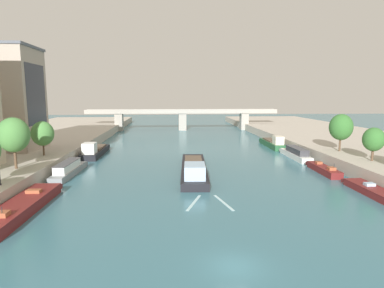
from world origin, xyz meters
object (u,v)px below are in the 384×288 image
tree_left_distant (43,134)px  moored_boat_left_near (69,169)px  tree_right_far (374,139)px  moored_boat_right_end (383,196)px  tree_left_nearest (13,135)px  tree_right_end_of_row (341,127)px  bridge_far (182,117)px  moored_boat_left_upstream (95,151)px  barge_midriver (194,169)px  moored_boat_right_downstream (273,143)px  moored_boat_left_end (22,206)px  moored_boat_right_gap_after (296,153)px  moored_boat_right_midway (323,169)px

tree_left_distant → moored_boat_left_near: bearing=-43.1°
tree_right_far → moored_boat_right_end: bearing=-117.1°
tree_left_nearest → tree_right_far: (55.32, 1.81, -1.43)m
tree_right_end_of_row → bridge_far: 68.04m
tree_right_far → tree_right_end_of_row: (-0.46, 9.36, 1.09)m
moored_boat_right_end → tree_left_nearest: bearing=167.7°
tree_right_end_of_row → bridge_far: (-27.62, 62.15, -1.87)m
bridge_far → moored_boat_right_end: bearing=-75.5°
moored_boat_right_end → tree_left_nearest: tree_left_nearest is taller
moored_boat_left_upstream → tree_left_nearest: (-6.16, -22.75, 6.28)m
barge_midriver → tree_right_end_of_row: bearing=13.5°
moored_boat_right_end → tree_left_distant: tree_left_distant is taller
moored_boat_right_downstream → bridge_far: bridge_far is taller
bridge_far → barge_midriver: bearing=-90.7°
moored_boat_left_near → tree_right_far: bearing=-3.8°
moored_boat_left_end → moored_boat_left_near: moored_boat_left_end is taller
moored_boat_right_end → tree_left_distant: size_ratio=2.54×
moored_boat_left_near → moored_boat_right_end: 45.83m
tree_right_end_of_row → bridge_far: bearing=114.0°
moored_boat_left_end → moored_boat_left_near: bearing=89.8°
moored_boat_left_end → tree_right_far: tree_right_far is taller
barge_midriver → tree_left_nearest: size_ratio=3.16×
moored_boat_right_end → tree_right_far: 14.99m
tree_left_nearest → bridge_far: bearing=69.6°
bridge_far → tree_left_distant: bearing=-113.4°
moored_boat_right_end → moored_boat_right_gap_after: moored_boat_right_gap_after is taller
moored_boat_right_midway → moored_boat_right_gap_after: size_ratio=0.78×
barge_midriver → moored_boat_right_midway: 21.94m
bridge_far → tree_right_far: bearing=-68.6°
tree_right_far → moored_boat_right_downstream: bearing=103.3°
moored_boat_right_end → bridge_far: size_ratio=0.22×
bridge_far → moored_boat_left_upstream: bearing=-112.6°
moored_boat_left_near → tree_right_far: (49.42, -3.25, 4.89)m
moored_boat_left_near → moored_boat_right_gap_after: bearing=15.2°
barge_midriver → moored_boat_right_midway: bearing=-0.9°
tree_left_nearest → bridge_far: tree_left_nearest is taller
moored_boat_right_gap_after → moored_boat_right_midway: bearing=-91.0°
barge_midriver → moored_boat_right_end: 27.10m
moored_boat_left_upstream → moored_boat_right_midway: (42.13, -18.78, -0.43)m
tree_left_nearest → moored_boat_right_midway: bearing=4.7°
moored_boat_left_near → moored_boat_right_downstream: moored_boat_right_downstream is taller
barge_midriver → bridge_far: size_ratio=0.33×
moored_boat_right_downstream → barge_midriver: bearing=-129.2°
tree_left_distant → moored_boat_left_end: bearing=-75.5°
moored_boat_left_near → moored_boat_right_gap_after: 44.17m
moored_boat_left_end → moored_boat_left_upstream: moored_boat_left_upstream is taller
moored_boat_right_end → tree_left_nearest: size_ratio=2.07×
moored_boat_left_near → barge_midriver: bearing=-2.1°
bridge_far → moored_boat_left_end: bearing=-104.1°
barge_midriver → moored_boat_right_midway: barge_midriver is taller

